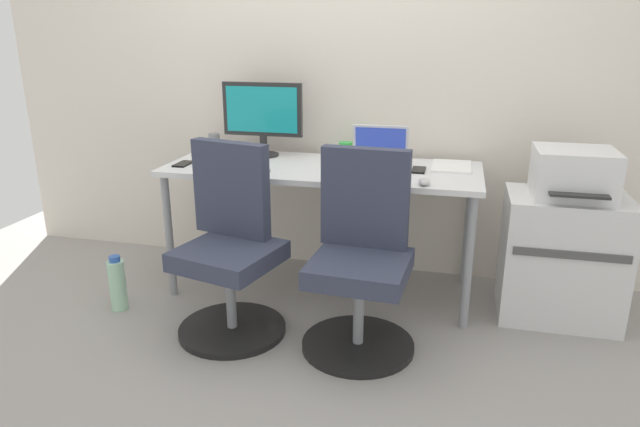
{
  "coord_description": "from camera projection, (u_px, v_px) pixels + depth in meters",
  "views": [
    {
      "loc": [
        0.71,
        -2.99,
        1.46
      ],
      "look_at": [
        0.0,
        -0.05,
        0.48
      ],
      "focal_mm": 31.88,
      "sensor_mm": 36.0,
      "label": 1
    }
  ],
  "objects": [
    {
      "name": "keyboard_by_laptop",
      "position": [
        368.0,
        179.0,
        2.84
      ],
      "size": [
        0.34,
        0.12,
        0.02
      ],
      "primitive_type": "cube",
      "color": "#515156",
      "rests_on": "desk"
    },
    {
      "name": "back_wall",
      "position": [
        338.0,
        58.0,
        3.35
      ],
      "size": [
        4.4,
        0.04,
        2.6
      ],
      "primitive_type": "cube",
      "color": "silver",
      "rests_on": "ground"
    },
    {
      "name": "mouse_by_laptop",
      "position": [
        229.0,
        164.0,
        3.14
      ],
      "size": [
        0.06,
        0.1,
        0.03
      ],
      "primitive_type": "ellipsoid",
      "color": "#B7B7B7",
      "rests_on": "desk"
    },
    {
      "name": "phone_near_monitor",
      "position": [
        419.0,
        170.0,
        3.04
      ],
      "size": [
        0.07,
        0.14,
        0.01
      ],
      "primitive_type": "cube",
      "color": "black",
      "rests_on": "desk"
    },
    {
      "name": "mouse_by_monitor",
      "position": [
        424.0,
        182.0,
        2.77
      ],
      "size": [
        0.06,
        0.1,
        0.03
      ],
      "primitive_type": "ellipsoid",
      "color": "#B7B7B7",
      "rests_on": "desk"
    },
    {
      "name": "desk",
      "position": [
        322.0,
        178.0,
        3.16
      ],
      "size": [
        1.73,
        0.66,
        0.74
      ],
      "color": "silver",
      "rests_on": "ground"
    },
    {
      "name": "phone_near_laptop",
      "position": [
        183.0,
        164.0,
        3.18
      ],
      "size": [
        0.07,
        0.14,
        0.01
      ],
      "primitive_type": "cube",
      "color": "black",
      "rests_on": "desk"
    },
    {
      "name": "office_chair_right",
      "position": [
        361.0,
        261.0,
        2.67
      ],
      "size": [
        0.54,
        0.54,
        0.94
      ],
      "color": "black",
      "rests_on": "ground"
    },
    {
      "name": "desktop_monitor",
      "position": [
        262.0,
        114.0,
        3.33
      ],
      "size": [
        0.48,
        0.18,
        0.43
      ],
      "color": "#262626",
      "rests_on": "desk"
    },
    {
      "name": "office_chair_left",
      "position": [
        230.0,
        249.0,
        2.81
      ],
      "size": [
        0.54,
        0.54,
        0.94
      ],
      "color": "black",
      "rests_on": "ground"
    },
    {
      "name": "water_bottle_on_floor",
      "position": [
        118.0,
        284.0,
        3.08
      ],
      "size": [
        0.09,
        0.09,
        0.31
      ],
      "color": "#A5D8B2",
      "rests_on": "ground"
    },
    {
      "name": "open_laptop",
      "position": [
        378.0,
        158.0,
        3.1
      ],
      "size": [
        0.31,
        0.27,
        0.22
      ],
      "color": "silver",
      "rests_on": "desk"
    },
    {
      "name": "pen_cup",
      "position": [
        214.0,
        142.0,
        3.55
      ],
      "size": [
        0.07,
        0.07,
        0.1
      ],
      "primitive_type": "cylinder",
      "color": "slate",
      "rests_on": "desk"
    },
    {
      "name": "paper_pile",
      "position": [
        452.0,
        166.0,
        3.12
      ],
      "size": [
        0.21,
        0.3,
        0.01
      ],
      "primitive_type": "cube",
      "color": "white",
      "rests_on": "desk"
    },
    {
      "name": "side_cabinet",
      "position": [
        561.0,
        257.0,
        2.95
      ],
      "size": [
        0.6,
        0.44,
        0.66
      ],
      "color": "silver",
      "rests_on": "ground"
    },
    {
      "name": "printer",
      "position": [
        573.0,
        173.0,
        2.81
      ],
      "size": [
        0.38,
        0.4,
        0.24
      ],
      "color": "silver",
      "rests_on": "side_cabinet"
    },
    {
      "name": "ground_plane",
      "position": [
        322.0,
        288.0,
        3.37
      ],
      "size": [
        5.28,
        5.28,
        0.0
      ],
      "primitive_type": "plane",
      "color": "gray"
    },
    {
      "name": "coffee_mug",
      "position": [
        346.0,
        150.0,
        3.35
      ],
      "size": [
        0.08,
        0.08,
        0.09
      ],
      "primitive_type": "cylinder",
      "color": "green",
      "rests_on": "desk"
    },
    {
      "name": "keyboard_by_monitor",
      "position": [
        237.0,
        171.0,
        3.0
      ],
      "size": [
        0.34,
        0.12,
        0.02
      ],
      "primitive_type": "cube",
      "color": "#B7B7B7",
      "rests_on": "desk"
    }
  ]
}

